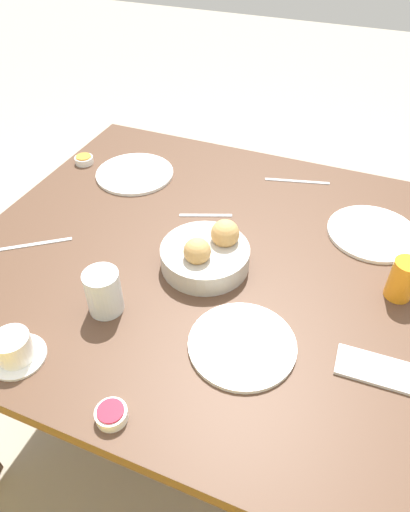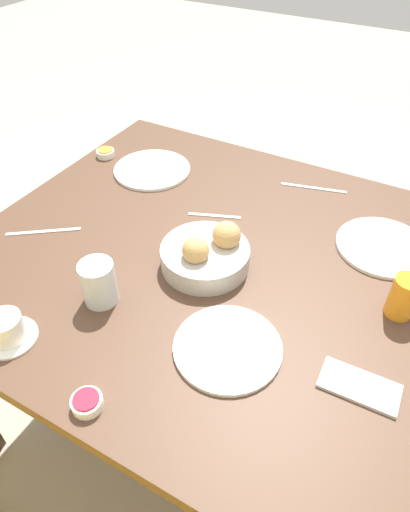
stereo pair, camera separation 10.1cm
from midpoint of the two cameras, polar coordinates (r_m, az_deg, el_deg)
The scene contains 15 objects.
ground_plane at distance 1.73m, azimuth -0.06°, elevation -18.36°, with size 10.00×10.00×0.00m, color #A89E89.
dining_table at distance 1.21m, azimuth -0.08°, elevation -3.16°, with size 1.31×1.09×0.72m.
bread_basket at distance 1.11m, azimuth -2.41°, elevation 0.16°, with size 0.22×0.22×0.11m.
plate_near_left at distance 1.29m, azimuth 18.17°, elevation 2.66°, with size 0.24×0.24×0.01m.
plate_near_right at distance 1.49m, azimuth -10.73°, elevation 10.03°, with size 0.24×0.24×0.01m.
plate_far_center at distance 0.96m, azimuth 1.62°, elevation -11.16°, with size 0.23×0.23×0.01m.
juice_glass at distance 1.10m, azimuth 21.10°, elevation -2.87°, with size 0.06×0.06×0.10m.
water_tumbler at distance 1.03m, azimuth -15.34°, elevation -4.47°, with size 0.08×0.08×0.11m.
coffee_cup at distance 1.02m, azimuth -25.43°, elevation -10.58°, with size 0.12×0.12×0.06m.
jam_bowl_berry at distance 0.90m, azimuth -15.00°, elevation -18.74°, with size 0.06×0.06×0.03m.
jam_bowl_honey at distance 1.59m, azimuth -16.70°, elevation 11.40°, with size 0.06×0.06×0.03m.
fork_silver at distance 1.46m, azimuth 9.48°, elevation 9.14°, with size 0.19×0.06×0.00m.
knife_silver at distance 1.29m, azimuth -22.82°, elevation 1.24°, with size 0.17×0.13×0.00m.
spoon_coffee at distance 1.29m, azimuth -2.16°, elevation 5.02°, with size 0.14×0.06×0.00m.
cell_phone at distance 0.97m, azimuth 17.60°, elevation -13.46°, with size 0.15×0.08×0.01m.
Camera 1 is at (-0.28, 0.82, 1.50)m, focal length 32.00 mm.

